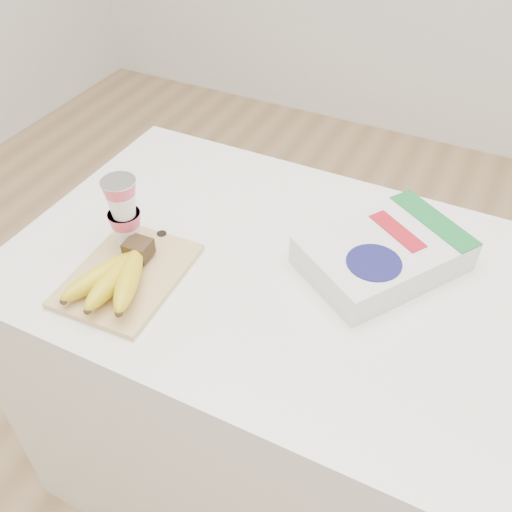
% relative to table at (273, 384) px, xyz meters
% --- Properties ---
extents(table, '(1.04, 0.69, 0.78)m').
position_rel_table_xyz_m(table, '(0.00, 0.00, 0.00)').
color(table, white).
rests_on(table, ground).
extents(cutting_board, '(0.20, 0.27, 0.01)m').
position_rel_table_xyz_m(cutting_board, '(-0.24, -0.16, 0.40)').
color(cutting_board, '#E3C07D').
rests_on(cutting_board, table).
extents(bananas, '(0.15, 0.20, 0.07)m').
position_rel_table_xyz_m(bananas, '(-0.23, -0.19, 0.43)').
color(bananas, '#382816').
rests_on(bananas, cutting_board).
extents(yogurt_stack, '(0.07, 0.07, 0.15)m').
position_rel_table_xyz_m(yogurt_stack, '(-0.28, -0.09, 0.49)').
color(yogurt_stack, white).
rests_on(yogurt_stack, cutting_board).
extents(cereal_box, '(0.33, 0.36, 0.07)m').
position_rel_table_xyz_m(cereal_box, '(0.18, 0.09, 0.42)').
color(cereal_box, white).
rests_on(cereal_box, table).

